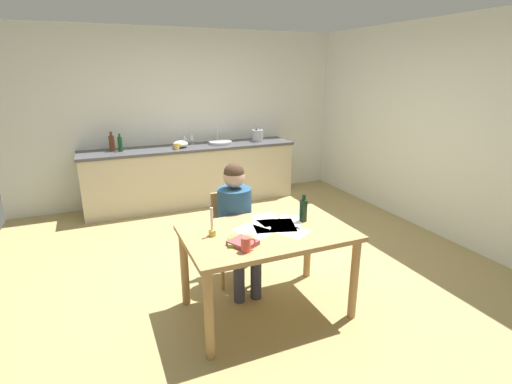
# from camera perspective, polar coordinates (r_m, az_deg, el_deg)

# --- Properties ---
(ground_plane) EXTENTS (5.20, 5.20, 0.04)m
(ground_plane) POSITION_cam_1_polar(r_m,az_deg,el_deg) (4.21, -1.49, -11.06)
(ground_plane) COLOR tan
(wall_back) EXTENTS (5.20, 0.12, 2.60)m
(wall_back) POSITION_cam_1_polar(r_m,az_deg,el_deg) (6.22, -10.68, 10.88)
(wall_back) COLOR silver
(wall_back) RESTS_ON ground
(wall_right) EXTENTS (0.12, 5.20, 2.60)m
(wall_right) POSITION_cam_1_polar(r_m,az_deg,el_deg) (5.28, 25.88, 8.28)
(wall_right) COLOR silver
(wall_right) RESTS_ON ground
(kitchen_counter) EXTENTS (3.20, 0.64, 0.90)m
(kitchen_counter) POSITION_cam_1_polar(r_m,az_deg,el_deg) (6.03, -9.46, 2.53)
(kitchen_counter) COLOR beige
(kitchen_counter) RESTS_ON ground
(dining_table) EXTENTS (1.36, 0.86, 0.75)m
(dining_table) POSITION_cam_1_polar(r_m,az_deg,el_deg) (3.20, 1.67, -7.47)
(dining_table) COLOR tan
(dining_table) RESTS_ON ground
(chair_at_table) EXTENTS (0.43, 0.43, 0.86)m
(chair_at_table) POSITION_cam_1_polar(r_m,az_deg,el_deg) (3.82, -3.48, -5.91)
(chair_at_table) COLOR tan
(chair_at_table) RESTS_ON ground
(person_seated) EXTENTS (0.34, 0.60, 1.19)m
(person_seated) POSITION_cam_1_polar(r_m,az_deg,el_deg) (3.61, -2.87, -3.88)
(person_seated) COLOR navy
(person_seated) RESTS_ON ground
(coffee_mug) EXTENTS (0.11, 0.07, 0.11)m
(coffee_mug) POSITION_cam_1_polar(r_m,az_deg,el_deg) (2.79, -1.44, -7.74)
(coffee_mug) COLOR #D84C3F
(coffee_mug) RESTS_ON dining_table
(candlestick) EXTENTS (0.06, 0.06, 0.24)m
(candlestick) POSITION_cam_1_polar(r_m,az_deg,el_deg) (3.06, -6.51, -5.34)
(candlestick) COLOR gold
(candlestick) RESTS_ON dining_table
(book_magazine) EXTENTS (0.25, 0.25, 0.03)m
(book_magazine) POSITION_cam_1_polar(r_m,az_deg,el_deg) (2.94, -2.26, -7.25)
(book_magazine) COLOR olive
(book_magazine) RESTS_ON dining_table
(book_cookery) EXTENTS (0.24, 0.25, 0.03)m
(book_cookery) POSITION_cam_1_polar(r_m,az_deg,el_deg) (2.90, -1.95, -7.53)
(book_cookery) COLOR #974446
(book_cookery) RESTS_ON dining_table
(paper_letter) EXTENTS (0.33, 0.36, 0.00)m
(paper_letter) POSITION_cam_1_polar(r_m,az_deg,el_deg) (3.16, 5.01, -5.77)
(paper_letter) COLOR white
(paper_letter) RESTS_ON dining_table
(paper_bill) EXTENTS (0.32, 0.36, 0.00)m
(paper_bill) POSITION_cam_1_polar(r_m,az_deg,el_deg) (3.15, -0.35, -5.77)
(paper_bill) COLOR white
(paper_bill) RESTS_ON dining_table
(paper_envelope) EXTENTS (0.22, 0.30, 0.00)m
(paper_envelope) POSITION_cam_1_polar(r_m,az_deg,el_deg) (3.38, 1.82, -4.11)
(paper_envelope) COLOR white
(paper_envelope) RESTS_ON dining_table
(paper_receipt) EXTENTS (0.29, 0.34, 0.00)m
(paper_receipt) POSITION_cam_1_polar(r_m,az_deg,el_deg) (3.26, 3.89, -4.93)
(paper_receipt) COLOR white
(paper_receipt) RESTS_ON dining_table
(paper_notice) EXTENTS (0.34, 0.36, 0.00)m
(paper_notice) POSITION_cam_1_polar(r_m,az_deg,el_deg) (3.35, 4.99, -4.35)
(paper_notice) COLOR white
(paper_notice) RESTS_ON dining_table
(paper_flyer) EXTENTS (0.27, 0.33, 0.00)m
(paper_flyer) POSITION_cam_1_polar(r_m,az_deg,el_deg) (3.24, 1.47, -5.05)
(paper_flyer) COLOR white
(paper_flyer) RESTS_ON dining_table
(wine_bottle_on_table) EXTENTS (0.07, 0.07, 0.24)m
(wine_bottle_on_table) POSITION_cam_1_polar(r_m,az_deg,el_deg) (3.34, 7.02, -2.64)
(wine_bottle_on_table) COLOR black
(wine_bottle_on_table) RESTS_ON dining_table
(sink_unit) EXTENTS (0.36, 0.36, 0.24)m
(sink_unit) POSITION_cam_1_polar(r_m,az_deg,el_deg) (6.06, -5.31, 7.32)
(sink_unit) COLOR #B2B7BC
(sink_unit) RESTS_ON kitchen_counter
(bottle_oil) EXTENTS (0.08, 0.08, 0.28)m
(bottle_oil) POSITION_cam_1_polar(r_m,az_deg,el_deg) (5.83, -20.56, 6.82)
(bottle_oil) COLOR #593319
(bottle_oil) RESTS_ON kitchen_counter
(bottle_vinegar) EXTENTS (0.06, 0.06, 0.25)m
(bottle_vinegar) POSITION_cam_1_polar(r_m,az_deg,el_deg) (5.78, -19.46, 6.74)
(bottle_vinegar) COLOR #194C23
(bottle_vinegar) RESTS_ON kitchen_counter
(mixing_bowl) EXTENTS (0.22, 0.22, 0.10)m
(mixing_bowl) POSITION_cam_1_polar(r_m,az_deg,el_deg) (5.86, -11.12, 6.98)
(mixing_bowl) COLOR white
(mixing_bowl) RESTS_ON kitchen_counter
(stovetop_kettle) EXTENTS (0.18, 0.18, 0.22)m
(stovetop_kettle) POSITION_cam_1_polar(r_m,az_deg,el_deg) (6.26, 0.23, 8.44)
(stovetop_kettle) COLOR #B7BABF
(stovetop_kettle) RESTS_ON kitchen_counter
(wine_glass_near_sink) EXTENTS (0.07, 0.07, 0.15)m
(wine_glass_near_sink) POSITION_cam_1_polar(r_m,az_deg,el_deg) (6.07, -9.49, 8.00)
(wine_glass_near_sink) COLOR silver
(wine_glass_near_sink) RESTS_ON kitchen_counter
(wine_glass_by_kettle) EXTENTS (0.07, 0.07, 0.15)m
(wine_glass_by_kettle) POSITION_cam_1_polar(r_m,az_deg,el_deg) (6.05, -10.52, 7.91)
(wine_glass_by_kettle) COLOR silver
(wine_glass_by_kettle) RESTS_ON kitchen_counter
(teacup_on_counter) EXTENTS (0.11, 0.07, 0.09)m
(teacup_on_counter) POSITION_cam_1_polar(r_m,az_deg,el_deg) (5.73, -11.66, 6.67)
(teacup_on_counter) COLOR #F2CC4C
(teacup_on_counter) RESTS_ON kitchen_counter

